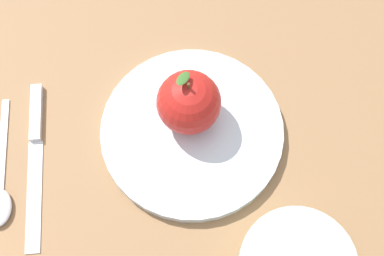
{
  "coord_description": "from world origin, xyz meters",
  "views": [
    {
      "loc": [
        -0.21,
        0.12,
        0.66
      ],
      "look_at": [
        -0.01,
        -0.04,
        0.02
      ],
      "focal_mm": 52.09,
      "sensor_mm": 36.0,
      "label": 1
    }
  ],
  "objects": [
    {
      "name": "apple",
      "position": [
        0.01,
        -0.05,
        0.05
      ],
      "size": [
        0.08,
        0.08,
        0.09
      ],
      "color": "#B21E19",
      "rests_on": "dinner_plate"
    },
    {
      "name": "dinner_plate",
      "position": [
        -0.01,
        -0.04,
        0.01
      ],
      "size": [
        0.23,
        0.23,
        0.02
      ],
      "color": "silver",
      "rests_on": "ground_plane"
    },
    {
      "name": "knife",
      "position": [
        0.1,
        0.12,
        0.0
      ],
      "size": [
        0.19,
        0.14,
        0.01
      ],
      "color": "silver",
      "rests_on": "ground_plane"
    },
    {
      "name": "ground_plane",
      "position": [
        0.0,
        0.0,
        0.0
      ],
      "size": [
        2.4,
        2.4,
        0.0
      ],
      "primitive_type": "plane",
      "color": "olive"
    }
  ]
}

